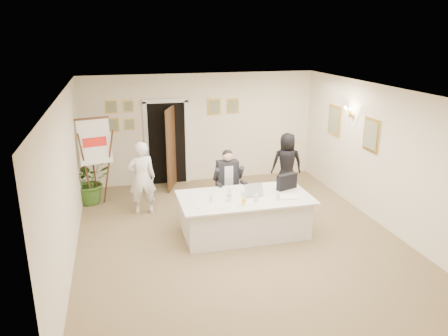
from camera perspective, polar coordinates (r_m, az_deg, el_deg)
name	(u,v)px	position (r m, az deg, el deg)	size (l,w,h in m)	color
floor	(237,236)	(8.58, 1.74, -8.87)	(7.00, 7.00, 0.00)	brown
ceiling	(239,91)	(7.75, 1.93, 10.00)	(6.00, 7.00, 0.02)	white
wall_back	(201,128)	(11.35, -3.02, 5.22)	(6.00, 0.10, 2.80)	#F4EDCE
wall_front	(325,259)	(5.04, 13.00, -11.54)	(6.00, 0.10, 2.80)	#F4EDCE
wall_left	(67,180)	(7.82, -19.83, -1.53)	(0.10, 7.00, 2.80)	#F4EDCE
wall_right	(382,156)	(9.31, 19.90, 1.43)	(0.10, 7.00, 2.80)	#F4EDCE
doorway	(168,145)	(11.13, -7.28, 2.96)	(1.14, 0.86, 2.20)	black
pictures_back_wall	(170,112)	(11.11, -7.11, 7.21)	(3.40, 0.06, 0.80)	gold
pictures_right_wall	(351,127)	(10.20, 16.27, 5.14)	(0.06, 2.20, 0.80)	gold
wall_sconce	(350,112)	(10.10, 16.10, 7.07)	(0.20, 0.30, 0.24)	#B6953A
conference_table	(245,215)	(8.53, 2.70, -6.13)	(2.52, 1.35, 0.78)	silver
seated_man	(228,182)	(9.32, 0.53, -1.86)	(0.62, 0.66, 1.44)	black
flip_chart	(96,166)	(10.16, -16.40, 0.23)	(0.72, 0.52, 1.99)	#3B2312
standing_man	(142,178)	(9.49, -10.66, -1.30)	(0.58, 0.38, 1.60)	white
standing_woman	(287,164)	(10.63, 8.20, 0.58)	(0.73, 0.48, 1.50)	black
potted_palm	(90,181)	(10.44, -17.09, -1.64)	(0.95, 0.82, 1.05)	#345C1E
laptop	(252,188)	(8.45, 3.64, -2.58)	(0.36, 0.38, 0.28)	#B7BABC
laptop_bag	(287,182)	(8.81, 8.21, -1.77)	(0.44, 0.12, 0.31)	black
paper_stack	(289,197)	(8.40, 8.47, -3.76)	(0.33, 0.23, 0.03)	white
plate_left	(200,206)	(7.93, -3.18, -4.98)	(0.22, 0.22, 0.01)	white
plate_mid	(223,206)	(7.90, -0.19, -5.03)	(0.23, 0.23, 0.01)	white
plate_near	(244,204)	(8.01, 2.64, -4.72)	(0.23, 0.23, 0.01)	white
glass_a	(211,198)	(8.10, -1.69, -3.97)	(0.06, 0.06, 0.14)	silver
glass_b	(256,198)	(8.13, 4.21, -3.94)	(0.07, 0.07, 0.14)	silver
glass_c	(278,196)	(8.25, 7.02, -3.71)	(0.06, 0.06, 0.14)	silver
glass_d	(229,190)	(8.49, 0.72, -2.95)	(0.06, 0.06, 0.14)	silver
oj_glass	(244,202)	(7.96, 2.59, -4.42)	(0.07, 0.07, 0.13)	yellow
steel_jug	(229,198)	(8.14, 0.66, -3.99)	(0.09, 0.09, 0.11)	silver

